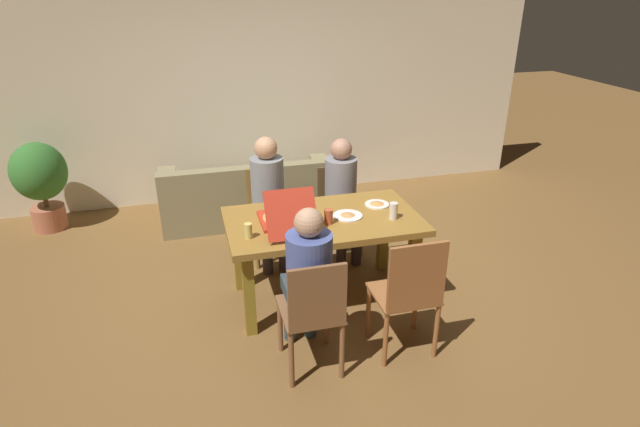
% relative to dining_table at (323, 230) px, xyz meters
% --- Properties ---
extents(ground_plane, '(20.00, 20.00, 0.00)m').
position_rel_dining_table_xyz_m(ground_plane, '(0.00, 0.00, -0.67)').
color(ground_plane, brown).
extents(back_wall, '(6.86, 0.12, 2.67)m').
position_rel_dining_table_xyz_m(back_wall, '(0.00, 2.64, 0.67)').
color(back_wall, beige).
rests_on(back_wall, ground).
extents(dining_table, '(1.61, 0.92, 0.78)m').
position_rel_dining_table_xyz_m(dining_table, '(0.00, 0.00, 0.00)').
color(dining_table, olive).
rests_on(dining_table, ground).
extents(chair_0, '(0.42, 0.46, 0.94)m').
position_rel_dining_table_xyz_m(chair_0, '(-0.32, -0.92, -0.14)').
color(chair_0, brown).
rests_on(chair_0, ground).
extents(person_0, '(0.32, 0.53, 1.25)m').
position_rel_dining_table_xyz_m(person_0, '(-0.32, -0.76, 0.06)').
color(person_0, '#2F4149').
rests_on(person_0, ground).
extents(chair_1, '(0.40, 0.40, 0.87)m').
position_rel_dining_table_xyz_m(chair_1, '(0.40, 0.85, -0.20)').
color(chair_1, '#523C21').
rests_on(chair_1, ground).
extents(person_1, '(0.31, 0.51, 1.21)m').
position_rel_dining_table_xyz_m(person_1, '(0.40, 0.72, 0.04)').
color(person_1, '#3B2E36').
rests_on(person_1, ground).
extents(chair_2, '(0.38, 0.46, 0.89)m').
position_rel_dining_table_xyz_m(chair_2, '(-0.32, 0.93, -0.19)').
color(chair_2, olive).
rests_on(chair_2, ground).
extents(person_2, '(0.32, 0.52, 1.26)m').
position_rel_dining_table_xyz_m(person_2, '(-0.32, 0.79, 0.07)').
color(person_2, '#3E3744').
rests_on(person_2, ground).
extents(chair_3, '(0.45, 0.41, 0.99)m').
position_rel_dining_table_xyz_m(chair_3, '(0.40, -0.90, -0.11)').
color(chair_3, '#985C31').
rests_on(chair_3, ground).
extents(pizza_box_0, '(0.40, 0.61, 0.36)m').
position_rel_dining_table_xyz_m(pizza_box_0, '(-0.32, -0.02, 0.16)').
color(pizza_box_0, red).
rests_on(pizza_box_0, dining_table).
extents(plate_0, '(0.21, 0.21, 0.03)m').
position_rel_dining_table_xyz_m(plate_0, '(0.53, 0.14, 0.12)').
color(plate_0, white).
rests_on(plate_0, dining_table).
extents(plate_1, '(0.25, 0.25, 0.03)m').
position_rel_dining_table_xyz_m(plate_1, '(0.21, -0.02, 0.12)').
color(plate_1, white).
rests_on(plate_1, dining_table).
extents(drinking_glass_0, '(0.06, 0.06, 0.12)m').
position_rel_dining_table_xyz_m(drinking_glass_0, '(-0.65, -0.20, 0.17)').
color(drinking_glass_0, '#D9C763').
rests_on(drinking_glass_0, dining_table).
extents(drinking_glass_1, '(0.07, 0.07, 0.12)m').
position_rel_dining_table_xyz_m(drinking_glass_1, '(0.02, -0.11, 0.17)').
color(drinking_glass_1, '#BA4F2C').
rests_on(drinking_glass_1, dining_table).
extents(drinking_glass_2, '(0.06, 0.06, 0.13)m').
position_rel_dining_table_xyz_m(drinking_glass_2, '(-0.14, -0.34, 0.17)').
color(drinking_glass_2, silver).
rests_on(drinking_glass_2, dining_table).
extents(drinking_glass_3, '(0.07, 0.07, 0.14)m').
position_rel_dining_table_xyz_m(drinking_glass_3, '(0.56, -0.16, 0.18)').
color(drinking_glass_3, silver).
rests_on(drinking_glass_3, dining_table).
extents(couch, '(2.02, 0.80, 0.73)m').
position_rel_dining_table_xyz_m(couch, '(-0.37, 1.85, -0.40)').
color(couch, '#887E57').
rests_on(couch, ground).
extents(potted_plant, '(0.58, 0.58, 1.00)m').
position_rel_dining_table_xyz_m(potted_plant, '(-2.62, 2.16, -0.06)').
color(potted_plant, '#B86649').
rests_on(potted_plant, ground).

